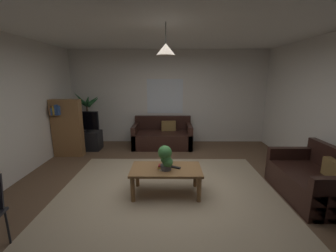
{
  "coord_description": "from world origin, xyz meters",
  "views": [
    {
      "loc": [
        0.03,
        -3.48,
        1.91
      ],
      "look_at": [
        0.0,
        0.3,
        1.05
      ],
      "focal_mm": 22.97,
      "sensor_mm": 36.0,
      "label": 1
    }
  ],
  "objects_px": {
    "couch_under_window": "(163,137)",
    "book_on_table_2": "(163,166)",
    "book_on_table_1": "(163,167)",
    "tv_stand": "(84,140)",
    "couch_right_side": "(313,181)",
    "bookshelf_corner": "(67,128)",
    "book_on_table_0": "(163,169)",
    "coffee_table": "(166,172)",
    "pendant_lamp": "(166,49)",
    "potted_plant_on_table": "(166,157)",
    "remote_on_table_0": "(176,167)",
    "tv": "(82,121)",
    "potted_palm_corner": "(88,120)"
  },
  "relations": [
    {
      "from": "book_on_table_0",
      "to": "tv",
      "type": "xyz_separation_m",
      "value": [
        -2.2,
        2.29,
        0.32
      ]
    },
    {
      "from": "couch_right_side",
      "to": "book_on_table_0",
      "type": "xyz_separation_m",
      "value": [
        -2.42,
        0.05,
        0.19
      ]
    },
    {
      "from": "tv",
      "to": "pendant_lamp",
      "type": "height_order",
      "value": "pendant_lamp"
    },
    {
      "from": "book_on_table_2",
      "to": "couch_right_side",
      "type": "bearing_deg",
      "value": -1.43
    },
    {
      "from": "tv",
      "to": "potted_palm_corner",
      "type": "height_order",
      "value": "potted_palm_corner"
    },
    {
      "from": "remote_on_table_0",
      "to": "tv_stand",
      "type": "height_order",
      "value": "tv_stand"
    },
    {
      "from": "tv",
      "to": "tv_stand",
      "type": "bearing_deg",
      "value": 90.0
    },
    {
      "from": "potted_plant_on_table",
      "to": "tv",
      "type": "bearing_deg",
      "value": 134.31
    },
    {
      "from": "book_on_table_1",
      "to": "tv_stand",
      "type": "bearing_deg",
      "value": 133.7
    },
    {
      "from": "remote_on_table_0",
      "to": "potted_palm_corner",
      "type": "xyz_separation_m",
      "value": [
        -2.42,
        2.7,
        0.25
      ]
    },
    {
      "from": "tv_stand",
      "to": "pendant_lamp",
      "type": "bearing_deg",
      "value": -45.16
    },
    {
      "from": "book_on_table_2",
      "to": "book_on_table_0",
      "type": "bearing_deg",
      "value": -85.72
    },
    {
      "from": "coffee_table",
      "to": "tv_stand",
      "type": "height_order",
      "value": "tv_stand"
    },
    {
      "from": "book_on_table_1",
      "to": "potted_plant_on_table",
      "type": "distance_m",
      "value": 0.18
    },
    {
      "from": "book_on_table_1",
      "to": "tv_stand",
      "type": "relative_size",
      "value": 0.17
    },
    {
      "from": "couch_right_side",
      "to": "pendant_lamp",
      "type": "xyz_separation_m",
      "value": [
        -2.37,
        0.1,
        2.03
      ]
    },
    {
      "from": "remote_on_table_0",
      "to": "potted_plant_on_table",
      "type": "height_order",
      "value": "potted_plant_on_table"
    },
    {
      "from": "couch_under_window",
      "to": "book_on_table_0",
      "type": "relative_size",
      "value": 13.55
    },
    {
      "from": "coffee_table",
      "to": "book_on_table_0",
      "type": "bearing_deg",
      "value": -134.57
    },
    {
      "from": "couch_under_window",
      "to": "bookshelf_corner",
      "type": "xyz_separation_m",
      "value": [
        -2.3,
        -0.74,
        0.44
      ]
    },
    {
      "from": "potted_plant_on_table",
      "to": "couch_right_side",
      "type": "bearing_deg",
      "value": -0.95
    },
    {
      "from": "tv_stand",
      "to": "bookshelf_corner",
      "type": "distance_m",
      "value": 0.69
    },
    {
      "from": "potted_plant_on_table",
      "to": "potted_palm_corner",
      "type": "relative_size",
      "value": 0.26
    },
    {
      "from": "book_on_table_1",
      "to": "potted_plant_on_table",
      "type": "relative_size",
      "value": 0.38
    },
    {
      "from": "couch_under_window",
      "to": "book_on_table_2",
      "type": "height_order",
      "value": "couch_under_window"
    },
    {
      "from": "tv",
      "to": "couch_under_window",
      "type": "bearing_deg",
      "value": 7.57
    },
    {
      "from": "book_on_table_2",
      "to": "book_on_table_1",
      "type": "bearing_deg",
      "value": -57.66
    },
    {
      "from": "book_on_table_0",
      "to": "tv_stand",
      "type": "bearing_deg",
      "value": 133.59
    },
    {
      "from": "book_on_table_2",
      "to": "potted_palm_corner",
      "type": "distance_m",
      "value": 3.53
    },
    {
      "from": "book_on_table_0",
      "to": "potted_plant_on_table",
      "type": "height_order",
      "value": "potted_plant_on_table"
    },
    {
      "from": "pendant_lamp",
      "to": "couch_under_window",
      "type": "bearing_deg",
      "value": 93.11
    },
    {
      "from": "book_on_table_0",
      "to": "bookshelf_corner",
      "type": "xyz_separation_m",
      "value": [
        -2.39,
        1.83,
        0.25
      ]
    },
    {
      "from": "couch_right_side",
      "to": "book_on_table_1",
      "type": "height_order",
      "value": "couch_right_side"
    },
    {
      "from": "tv_stand",
      "to": "bookshelf_corner",
      "type": "relative_size",
      "value": 0.64
    },
    {
      "from": "couch_under_window",
      "to": "pendant_lamp",
      "type": "distance_m",
      "value": 3.24
    },
    {
      "from": "tv",
      "to": "book_on_table_0",
      "type": "bearing_deg",
      "value": -46.14
    },
    {
      "from": "bookshelf_corner",
      "to": "book_on_table_0",
      "type": "bearing_deg",
      "value": -37.52
    },
    {
      "from": "coffee_table",
      "to": "book_on_table_2",
      "type": "distance_m",
      "value": 0.15
    },
    {
      "from": "remote_on_table_0",
      "to": "book_on_table_0",
      "type": "bearing_deg",
      "value": 129.95
    },
    {
      "from": "potted_plant_on_table",
      "to": "tv_stand",
      "type": "height_order",
      "value": "potted_plant_on_table"
    },
    {
      "from": "book_on_table_0",
      "to": "tv_stand",
      "type": "xyz_separation_m",
      "value": [
        -2.2,
        2.31,
        -0.21
      ]
    },
    {
      "from": "bookshelf_corner",
      "to": "pendant_lamp",
      "type": "relative_size",
      "value": 3.09
    },
    {
      "from": "tv_stand",
      "to": "couch_right_side",
      "type": "bearing_deg",
      "value": -27.1
    },
    {
      "from": "book_on_table_2",
      "to": "bookshelf_corner",
      "type": "relative_size",
      "value": 0.1
    },
    {
      "from": "coffee_table",
      "to": "couch_right_side",
      "type": "bearing_deg",
      "value": -2.41
    },
    {
      "from": "couch_under_window",
      "to": "tv_stand",
      "type": "relative_size",
      "value": 1.79
    },
    {
      "from": "coffee_table",
      "to": "bookshelf_corner",
      "type": "height_order",
      "value": "bookshelf_corner"
    },
    {
      "from": "book_on_table_0",
      "to": "potted_palm_corner",
      "type": "bearing_deg",
      "value": 128.75
    },
    {
      "from": "couch_right_side",
      "to": "bookshelf_corner",
      "type": "distance_m",
      "value": 5.18
    },
    {
      "from": "couch_under_window",
      "to": "book_on_table_2",
      "type": "distance_m",
      "value": 2.57
    }
  ]
}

